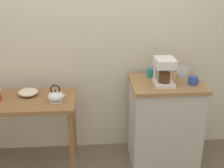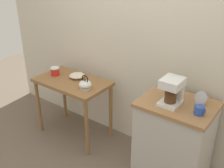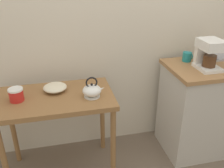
# 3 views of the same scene
# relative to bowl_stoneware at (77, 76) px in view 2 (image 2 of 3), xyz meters

# --- Properties ---
(ground_plane) EXTENTS (8.00, 8.00, 0.00)m
(ground_plane) POSITION_rel_bowl_stoneware_xyz_m (0.65, -0.05, -0.81)
(ground_plane) COLOR #6B5B4C
(back_wall) EXTENTS (4.40, 0.10, 2.80)m
(back_wall) POSITION_rel_bowl_stoneware_xyz_m (0.75, 0.33, 0.59)
(back_wall) COLOR beige
(back_wall) RESTS_ON ground_plane
(wooden_table) EXTENTS (0.91, 0.54, 0.78)m
(wooden_table) POSITION_rel_bowl_stoneware_xyz_m (-0.00, -0.09, -0.14)
(wooden_table) COLOR olive
(wooden_table) RESTS_ON ground_plane
(kitchen_counter) EXTENTS (0.70, 0.55, 0.90)m
(kitchen_counter) POSITION_rel_bowl_stoneware_xyz_m (1.35, -0.05, -0.36)
(kitchen_counter) COLOR #BCB7AD
(kitchen_counter) RESTS_ON ground_plane
(bowl_stoneware) EXTENTS (0.19, 0.19, 0.06)m
(bowl_stoneware) POSITION_rel_bowl_stoneware_xyz_m (0.00, 0.00, 0.00)
(bowl_stoneware) COLOR beige
(bowl_stoneware) RESTS_ON wooden_table
(teakettle) EXTENTS (0.18, 0.15, 0.17)m
(teakettle) POSITION_rel_bowl_stoneware_xyz_m (0.28, -0.16, 0.02)
(teakettle) COLOR white
(teakettle) RESTS_ON wooden_table
(canister_enamel) EXTENTS (0.11, 0.11, 0.10)m
(canister_enamel) POSITION_rel_bowl_stoneware_xyz_m (-0.29, -0.10, 0.02)
(canister_enamel) COLOR red
(canister_enamel) RESTS_ON wooden_table
(coffee_maker) EXTENTS (0.18, 0.22, 0.26)m
(coffee_maker) POSITION_rel_bowl_stoneware_xyz_m (1.30, -0.09, 0.23)
(coffee_maker) COLOR white
(coffee_maker) RESTS_ON kitchen_counter
(mug_dark_teal) EXTENTS (0.09, 0.08, 0.09)m
(mug_dark_teal) POSITION_rel_bowl_stoneware_xyz_m (1.22, 0.11, 0.13)
(mug_dark_teal) COLOR teal
(mug_dark_teal) RESTS_ON kitchen_counter
(mug_blue) EXTENTS (0.09, 0.09, 0.08)m
(mug_blue) POSITION_rel_bowl_stoneware_xyz_m (1.58, -0.13, 0.13)
(mug_blue) COLOR #2D4CAD
(mug_blue) RESTS_ON kitchen_counter
(table_clock) EXTENTS (0.12, 0.06, 0.13)m
(table_clock) POSITION_rel_bowl_stoneware_xyz_m (1.52, 0.05, 0.14)
(table_clock) COLOR #B2B5BA
(table_clock) RESTS_ON kitchen_counter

